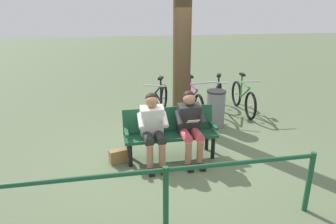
{
  "coord_description": "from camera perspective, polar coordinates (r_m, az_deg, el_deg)",
  "views": [
    {
      "loc": [
        0.81,
        5.06,
        2.63
      ],
      "look_at": [
        0.03,
        -0.12,
        0.75
      ],
      "focal_mm": 33.42,
      "sensor_mm": 36.0,
      "label": 1
    }
  ],
  "objects": [
    {
      "name": "litter_bin",
      "position": [
        6.87,
        8.67,
        0.62
      ],
      "size": [
        0.42,
        0.42,
        0.81
      ],
      "color": "slate",
      "rests_on": "ground"
    },
    {
      "name": "person_companion",
      "position": [
        5.19,
        -2.79,
        -2.54
      ],
      "size": [
        0.51,
        0.78,
        1.2
      ],
      "rotation": [
        0.0,
        0.0,
        0.05
      ],
      "color": "white",
      "rests_on": "ground"
    },
    {
      "name": "person_reading",
      "position": [
        5.32,
        4.04,
        -2.01
      ],
      "size": [
        0.51,
        0.78,
        1.2
      ],
      "rotation": [
        0.0,
        0.0,
        0.05
      ],
      "color": "#262628",
      "rests_on": "ground"
    },
    {
      "name": "handbag",
      "position": [
        5.45,
        -9.07,
        -7.96
      ],
      "size": [
        0.33,
        0.23,
        0.24
      ],
      "primitive_type": "cube",
      "rotation": [
        0.0,
        0.0,
        0.33
      ],
      "color": "olive",
      "rests_on": "ground"
    },
    {
      "name": "bicycle_silver",
      "position": [
        7.53,
        4.43,
        2.11
      ],
      "size": [
        0.48,
        1.68,
        0.94
      ],
      "rotation": [
        0.0,
        0.0,
        1.65
      ],
      "color": "black",
      "rests_on": "ground"
    },
    {
      "name": "bicycle_red",
      "position": [
        7.33,
        -1.63,
        1.68
      ],
      "size": [
        0.69,
        1.6,
        0.94
      ],
      "rotation": [
        0.0,
        0.0,
        1.22
      ],
      "color": "black",
      "rests_on": "ground"
    },
    {
      "name": "tree_trunk",
      "position": [
        6.59,
        2.59,
        13.09
      ],
      "size": [
        0.38,
        0.38,
        3.74
      ],
      "primitive_type": "cylinder",
      "color": "#4C3823",
      "rests_on": "ground"
    },
    {
      "name": "bench",
      "position": [
        5.45,
        0.3,
        -3.18
      ],
      "size": [
        1.62,
        0.56,
        0.87
      ],
      "rotation": [
        0.0,
        0.0,
        0.05
      ],
      "color": "#194C2D",
      "rests_on": "ground"
    },
    {
      "name": "bicycle_green",
      "position": [
        7.91,
        13.54,
        2.49
      ],
      "size": [
        0.48,
        1.68,
        0.94
      ],
      "rotation": [
        0.0,
        0.0,
        1.54
      ],
      "color": "black",
      "rests_on": "ground"
    },
    {
      "name": "ground_plane",
      "position": [
        5.76,
        0.45,
        -7.44
      ],
      "size": [
        40.0,
        40.0,
        0.0
      ],
      "primitive_type": "plane",
      "color": "#566647"
    },
    {
      "name": "railing_fence",
      "position": [
        3.71,
        -0.42,
        -13.19
      ],
      "size": [
        3.81,
        0.22,
        0.85
      ],
      "rotation": [
        0.0,
        0.0,
        0.04
      ],
      "color": "#194C2D",
      "rests_on": "ground"
    },
    {
      "name": "bicycle_black",
      "position": [
        7.7,
        8.91,
        2.32
      ],
      "size": [
        0.75,
        1.56,
        0.94
      ],
      "rotation": [
        0.0,
        0.0,
        1.16
      ],
      "color": "black",
      "rests_on": "ground"
    }
  ]
}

